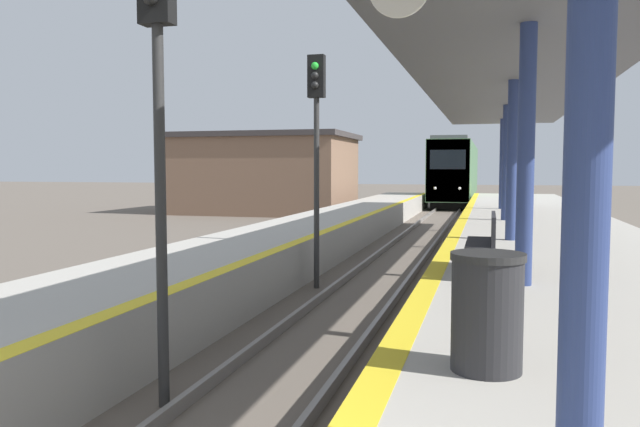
% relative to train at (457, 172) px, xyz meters
% --- Properties ---
extents(train, '(2.62, 22.60, 4.64)m').
position_rel_train_xyz_m(train, '(0.00, 0.00, 0.00)').
color(train, black).
rests_on(train, ground).
extents(signal_near, '(0.36, 0.31, 5.03)m').
position_rel_train_xyz_m(signal_near, '(-0.96, -43.31, 1.13)').
color(signal_near, '#2D2D2D').
rests_on(signal_near, ground).
extents(signal_mid, '(0.36, 0.31, 5.03)m').
position_rel_train_xyz_m(signal_mid, '(-1.16, -36.32, 1.13)').
color(signal_mid, '#2D2D2D').
rests_on(signal_mid, ground).
extents(station_canopy, '(4.30, 28.44, 3.81)m').
position_rel_train_xyz_m(station_canopy, '(2.94, -34.54, 2.27)').
color(station_canopy, navy).
rests_on(station_canopy, platform_right).
extents(trash_bin, '(0.60, 0.60, 0.96)m').
position_rel_train_xyz_m(trash_bin, '(2.46, -44.19, -0.89)').
color(trash_bin, '#262628').
rests_on(trash_bin, platform_right).
extents(bench, '(0.44, 1.55, 0.92)m').
position_rel_train_xyz_m(bench, '(2.40, -39.24, -0.88)').
color(bench, '#28282D').
rests_on(bench, platform_right).
extents(station_building, '(10.15, 7.18, 4.63)m').
position_rel_train_xyz_m(station_building, '(-10.28, -14.70, -0.02)').
color(station_building, brown).
rests_on(station_building, ground).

